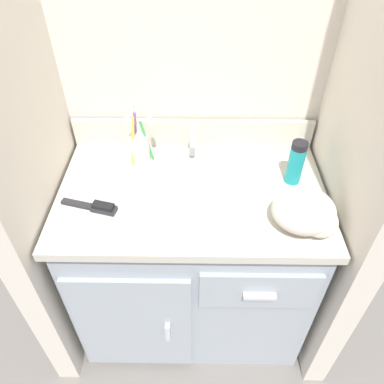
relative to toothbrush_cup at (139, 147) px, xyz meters
name	(u,v)px	position (x,y,z in m)	size (l,w,h in m)	color
ground_plane	(192,309)	(0.18, -0.16, -0.79)	(6.00, 6.00, 0.00)	slate
wall_back	(193,39)	(0.18, 0.16, 0.31)	(1.04, 0.08, 2.20)	beige
wall_left	(5,84)	(-0.30, -0.16, 0.31)	(0.08, 0.61, 2.20)	beige
wall_right	(381,86)	(0.67, -0.16, 0.31)	(0.08, 0.61, 2.20)	beige
vanity	(192,258)	(0.18, -0.16, -0.41)	(0.86, 0.54, 0.73)	#9EA8B2
backsplash	(193,133)	(0.18, 0.10, -0.01)	(0.86, 0.02, 0.11)	beige
sink_faucet	(193,149)	(0.18, 0.01, -0.01)	(0.09, 0.09, 0.14)	silver
toothbrush_cup	(139,147)	(0.00, 0.00, 0.00)	(0.09, 0.10, 0.20)	silver
shaving_cream_can	(296,163)	(0.51, -0.10, 0.02)	(0.05, 0.05, 0.15)	teal
hairbrush	(96,207)	(-0.11, -0.24, -0.05)	(0.18, 0.07, 0.03)	#232328
hand_towel	(307,213)	(0.51, -0.30, -0.01)	(0.19, 0.17, 0.11)	beige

